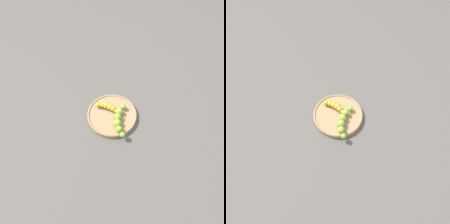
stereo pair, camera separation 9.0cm
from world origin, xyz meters
TOP-DOWN VIEW (x-y plane):
  - ground_plane at (0.00, 0.00)m, footprint 2.40×2.40m
  - fruit_bowl at (0.00, 0.00)m, footprint 0.22×0.22m
  - banana_green at (0.03, 0.04)m, footprint 0.16×0.07m
  - banana_spotted at (-0.03, -0.03)m, footprint 0.05×0.11m

SIDE VIEW (x-z plane):
  - ground_plane at x=0.00m, z-range 0.00..0.00m
  - fruit_bowl at x=0.00m, z-range 0.00..0.02m
  - banana_spotted at x=-0.03m, z-range 0.02..0.05m
  - banana_green at x=0.03m, z-range 0.02..0.05m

